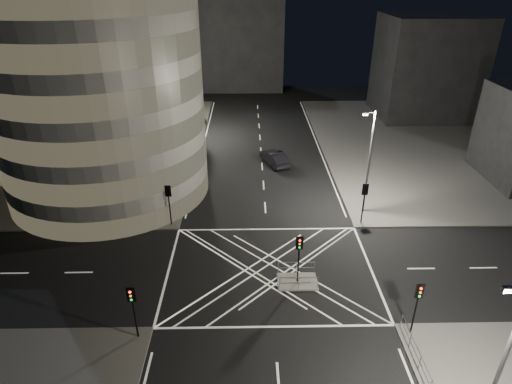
{
  "coord_description": "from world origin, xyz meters",
  "views": [
    {
      "loc": [
        -1.6,
        -26.96,
        21.09
      ],
      "look_at": [
        -0.96,
        7.63,
        3.0
      ],
      "focal_mm": 30.0,
      "sensor_mm": 36.0,
      "label": 1
    }
  ],
  "objects_px": {
    "traffic_signal_fl": "(169,198)",
    "street_lamp_right_far": "(369,160)",
    "traffic_signal_nr": "(418,300)",
    "street_lamp_right_near": "(500,366)",
    "traffic_signal_island": "(299,251)",
    "street_lamp_left_near": "(168,149)",
    "street_lamp_left_far": "(190,99)",
    "sedan": "(274,158)",
    "central_island": "(297,282)",
    "traffic_signal_nl": "(133,303)",
    "traffic_signal_fr": "(364,196)"
  },
  "relations": [
    {
      "from": "traffic_signal_nr",
      "to": "traffic_signal_fl",
      "type": "bearing_deg",
      "value": 142.31
    },
    {
      "from": "traffic_signal_nl",
      "to": "central_island",
      "type": "bearing_deg",
      "value": 26.14
    },
    {
      "from": "traffic_signal_nr",
      "to": "street_lamp_right_far",
      "type": "height_order",
      "value": "street_lamp_right_far"
    },
    {
      "from": "central_island",
      "to": "sedan",
      "type": "height_order",
      "value": "sedan"
    },
    {
      "from": "traffic_signal_fl",
      "to": "traffic_signal_island",
      "type": "distance_m",
      "value": 13.62
    },
    {
      "from": "traffic_signal_fl",
      "to": "traffic_signal_nr",
      "type": "bearing_deg",
      "value": -37.69
    },
    {
      "from": "central_island",
      "to": "street_lamp_left_far",
      "type": "distance_m",
      "value": 33.95
    },
    {
      "from": "street_lamp_left_near",
      "to": "street_lamp_left_far",
      "type": "bearing_deg",
      "value": 90.0
    },
    {
      "from": "traffic_signal_nl",
      "to": "traffic_signal_fr",
      "type": "distance_m",
      "value": 22.24
    },
    {
      "from": "traffic_signal_fl",
      "to": "sedan",
      "type": "xyz_separation_m",
      "value": [
        10.3,
        13.79,
        -2.06
      ]
    },
    {
      "from": "traffic_signal_fr",
      "to": "street_lamp_left_far",
      "type": "distance_m",
      "value": 29.63
    },
    {
      "from": "traffic_signal_island",
      "to": "street_lamp_left_near",
      "type": "relative_size",
      "value": 0.4
    },
    {
      "from": "street_lamp_left_far",
      "to": "sedan",
      "type": "distance_m",
      "value": 15.17
    },
    {
      "from": "traffic_signal_fl",
      "to": "traffic_signal_island",
      "type": "xyz_separation_m",
      "value": [
        10.8,
        -8.3,
        0.0
      ]
    },
    {
      "from": "traffic_signal_fl",
      "to": "street_lamp_left_near",
      "type": "height_order",
      "value": "street_lamp_left_near"
    },
    {
      "from": "traffic_signal_nr",
      "to": "street_lamp_left_far",
      "type": "distance_m",
      "value": 41.15
    },
    {
      "from": "street_lamp_left_far",
      "to": "sedan",
      "type": "height_order",
      "value": "street_lamp_left_far"
    },
    {
      "from": "traffic_signal_fl",
      "to": "street_lamp_left_far",
      "type": "distance_m",
      "value": 23.36
    },
    {
      "from": "traffic_signal_fl",
      "to": "street_lamp_right_far",
      "type": "distance_m",
      "value": 18.55
    },
    {
      "from": "central_island",
      "to": "sedan",
      "type": "distance_m",
      "value": 22.11
    },
    {
      "from": "street_lamp_left_far",
      "to": "sedan",
      "type": "bearing_deg",
      "value": -40.71
    },
    {
      "from": "traffic_signal_fr",
      "to": "street_lamp_right_near",
      "type": "height_order",
      "value": "street_lamp_right_near"
    },
    {
      "from": "traffic_signal_island",
      "to": "street_lamp_right_near",
      "type": "bearing_deg",
      "value": -59.25
    },
    {
      "from": "traffic_signal_fl",
      "to": "traffic_signal_fr",
      "type": "distance_m",
      "value": 17.6
    },
    {
      "from": "traffic_signal_fr",
      "to": "traffic_signal_nr",
      "type": "xyz_separation_m",
      "value": [
        0.0,
        -13.6,
        0.0
      ]
    },
    {
      "from": "street_lamp_left_far",
      "to": "street_lamp_right_far",
      "type": "xyz_separation_m",
      "value": [
        18.87,
        -21.0,
        0.0
      ]
    },
    {
      "from": "traffic_signal_island",
      "to": "traffic_signal_nr",
      "type": "bearing_deg",
      "value": -37.93
    },
    {
      "from": "traffic_signal_fl",
      "to": "traffic_signal_fr",
      "type": "relative_size",
      "value": 1.0
    },
    {
      "from": "street_lamp_left_near",
      "to": "street_lamp_right_near",
      "type": "relative_size",
      "value": 1.0
    },
    {
      "from": "traffic_signal_nl",
      "to": "street_lamp_right_near",
      "type": "bearing_deg",
      "value": -21.55
    },
    {
      "from": "traffic_signal_island",
      "to": "street_lamp_left_far",
      "type": "height_order",
      "value": "street_lamp_left_far"
    },
    {
      "from": "traffic_signal_island",
      "to": "street_lamp_left_near",
      "type": "height_order",
      "value": "street_lamp_left_near"
    },
    {
      "from": "central_island",
      "to": "traffic_signal_nl",
      "type": "height_order",
      "value": "traffic_signal_nl"
    },
    {
      "from": "traffic_signal_fl",
      "to": "street_lamp_right_near",
      "type": "xyz_separation_m",
      "value": [
        18.24,
        -20.8,
        2.63
      ]
    },
    {
      "from": "traffic_signal_fr",
      "to": "street_lamp_left_far",
      "type": "xyz_separation_m",
      "value": [
        -18.24,
        23.2,
        2.63
      ]
    },
    {
      "from": "traffic_signal_nr",
      "to": "sedan",
      "type": "xyz_separation_m",
      "value": [
        -7.3,
        27.39,
        -2.06
      ]
    },
    {
      "from": "sedan",
      "to": "traffic_signal_nl",
      "type": "bearing_deg",
      "value": 47.05
    },
    {
      "from": "central_island",
      "to": "traffic_signal_nl",
      "type": "xyz_separation_m",
      "value": [
        -10.8,
        -5.3,
        2.84
      ]
    },
    {
      "from": "central_island",
      "to": "street_lamp_right_far",
      "type": "height_order",
      "value": "street_lamp_right_far"
    },
    {
      "from": "traffic_signal_fl",
      "to": "traffic_signal_nr",
      "type": "distance_m",
      "value": 22.24
    },
    {
      "from": "central_island",
      "to": "street_lamp_left_far",
      "type": "bearing_deg",
      "value": 109.95
    },
    {
      "from": "traffic_signal_fl",
      "to": "street_lamp_left_near",
      "type": "bearing_deg",
      "value": 96.97
    },
    {
      "from": "traffic_signal_fl",
      "to": "traffic_signal_nl",
      "type": "height_order",
      "value": "same"
    },
    {
      "from": "traffic_signal_nl",
      "to": "traffic_signal_island",
      "type": "height_order",
      "value": "same"
    },
    {
      "from": "central_island",
      "to": "street_lamp_right_far",
      "type": "distance_m",
      "value": 13.98
    },
    {
      "from": "traffic_signal_fr",
      "to": "street_lamp_right_near",
      "type": "relative_size",
      "value": 0.4
    },
    {
      "from": "traffic_signal_island",
      "to": "street_lamp_right_near",
      "type": "height_order",
      "value": "street_lamp_right_near"
    },
    {
      "from": "traffic_signal_nl",
      "to": "traffic_signal_fl",
      "type": "bearing_deg",
      "value": 90.0
    },
    {
      "from": "traffic_signal_nr",
      "to": "street_lamp_left_far",
      "type": "height_order",
      "value": "street_lamp_left_far"
    },
    {
      "from": "traffic_signal_fl",
      "to": "sedan",
      "type": "distance_m",
      "value": 17.34
    }
  ]
}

